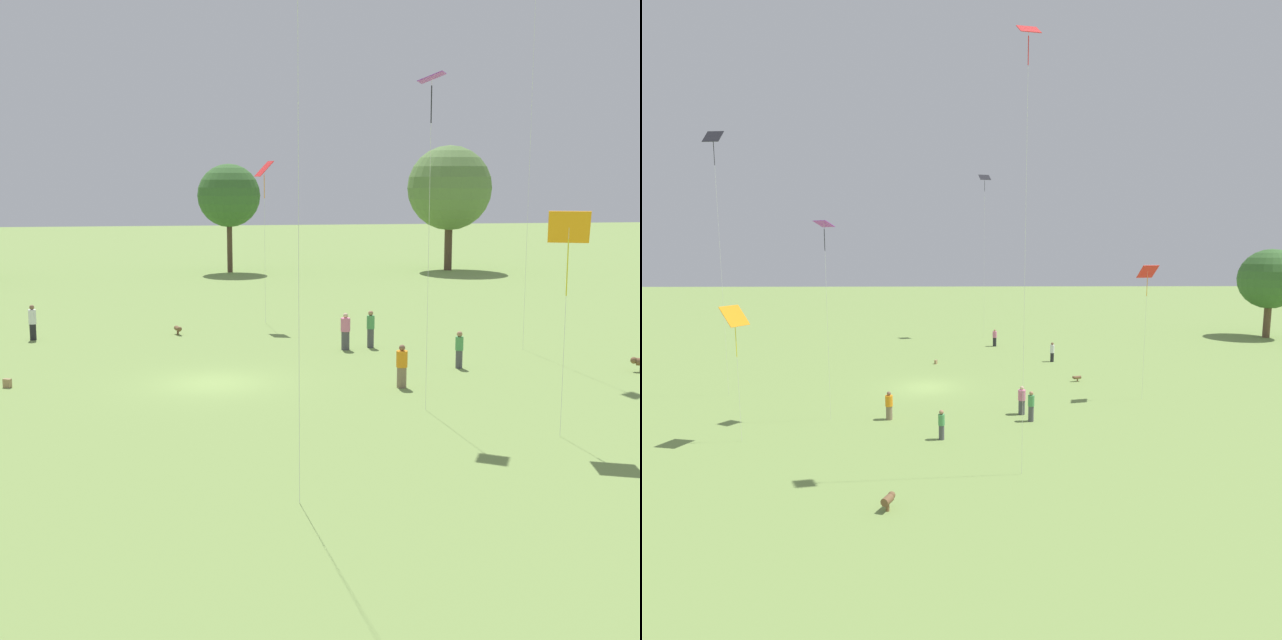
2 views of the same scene
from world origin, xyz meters
The scene contains 17 objects.
ground_plane centered at (0.00, 0.00, 0.00)m, with size 240.00×240.00×0.00m, color #7A994C.
tree_0 centered at (-21.58, 38.72, 6.84)m, with size 6.89×6.89×10.32m.
person_0 centered at (-16.49, 6.36, 0.90)m, with size 0.63×0.63×1.83m.
person_1 centered at (7.17, -1.85, 0.82)m, with size 0.50×0.50×1.68m.
person_2 centered at (6.37, 6.05, 0.86)m, with size 0.50×0.50×1.76m.
person_3 centered at (10.44, 1.29, 0.80)m, with size 0.46×0.46×1.59m.
person_4 centered at (7.66, 6.41, 0.89)m, with size 0.48×0.48×1.79m.
person_5 centered at (-8.65, 10.90, 0.89)m, with size 0.49×0.49×1.77m.
kite_0 centered at (3.35, 14.54, 8.32)m, with size 1.03×1.29×8.94m.
kite_1 centered at (7.20, -5.26, 10.81)m, with size 1.13×1.15×11.46m.
kite_2 centered at (1.70, -13.60, 16.51)m, with size 0.89×1.19×17.61m.
kite_3 centered at (14.70, 4.89, 17.16)m, with size 0.83×0.95×18.62m.
kite_4 centered at (-22.59, 5.59, 17.75)m, with size 1.26×1.42×18.73m.
kite_5 centered at (10.51, -9.04, 6.40)m, with size 1.43×1.17×7.04m.
dog_0 centered at (-1.47, 11.35, 0.31)m, with size 0.42×0.73×0.45m.
dog_1 centered at (17.68, -0.56, 0.42)m, with size 0.71×0.51×0.62m.
picnic_bag_0 centered at (-7.92, 0.40, 0.17)m, with size 0.35×0.28×0.35m.
Camera 2 is at (35.50, 1.85, 9.53)m, focal length 28.00 mm.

